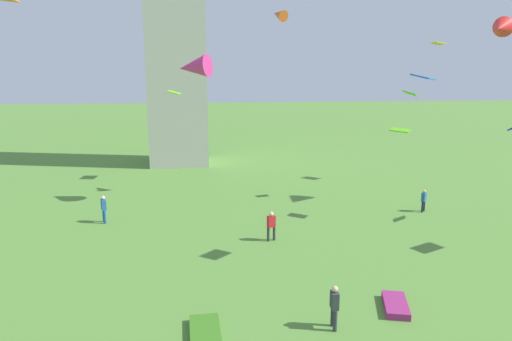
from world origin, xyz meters
name	(u,v)px	position (x,y,z in m)	size (l,w,h in m)	color
person_0	(104,208)	(-10.26, 20.56, 1.00)	(0.41, 0.52, 1.76)	#235693
person_1	(424,199)	(10.99, 20.78, 0.88)	(0.45, 0.45, 1.55)	#1E2333
person_2	(334,305)	(1.02, 6.60, 0.99)	(0.27, 0.54, 1.75)	#2D3338
person_3	(271,224)	(-0.11, 16.27, 0.97)	(0.51, 0.39, 1.71)	#2D3338
kite_flying_0	(279,15)	(1.64, 26.04, 13.35)	(1.38, 1.57, 1.10)	#D1561E
kite_flying_2	(194,67)	(-4.46, 24.61, 9.70)	(2.81, 2.45, 1.79)	#CE2E7E
kite_flying_3	(423,77)	(6.40, 12.15, 9.30)	(1.48, 1.54, 0.34)	blue
kite_flying_4	(438,43)	(12.30, 23.13, 11.28)	(1.04, 0.85, 0.21)	gold
kite_flying_5	(501,28)	(15.78, 21.60, 12.23)	(2.40, 2.47, 1.60)	red
kite_flying_8	(410,94)	(13.29, 29.58, 7.50)	(1.35, 1.43, 0.58)	#53D415
kite_flying_9	(174,92)	(-6.31, 31.86, 7.57)	(1.13, 1.55, 0.34)	#77D51D
kite_flying_10	(400,130)	(8.39, 19.28, 5.86)	(1.41, 1.34, 0.23)	#57B914
kite_bundle_0	(205,331)	(-3.88, 6.71, 0.14)	(2.02, 1.13, 0.27)	#37721C
kite_bundle_1	(396,305)	(3.96, 7.86, 0.15)	(2.06, 0.93, 0.30)	#8D2664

